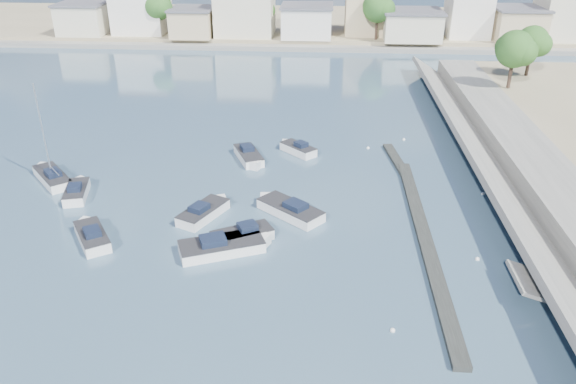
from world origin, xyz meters
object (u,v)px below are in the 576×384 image
(motorboat_c, at_px, (288,209))
(motorboat_e, at_px, (77,191))
(motorboat_b, at_px, (205,212))
(motorboat_f, at_px, (297,149))
(motorboat_d, at_px, (239,237))
(sailboat, at_px, (51,176))
(motorboat_a, at_px, (91,236))
(motorboat_h, at_px, (226,246))
(motorboat_g, at_px, (249,157))

(motorboat_c, bearing_deg, motorboat_e, 173.70)
(motorboat_b, xyz_separation_m, motorboat_e, (-11.34, 2.76, 0.00))
(motorboat_e, relative_size, motorboat_f, 1.22)
(motorboat_d, height_order, sailboat, sailboat)
(motorboat_a, distance_m, motorboat_e, 7.90)
(motorboat_c, xyz_separation_m, sailboat, (-21.09, 4.59, 0.04))
(motorboat_e, bearing_deg, motorboat_d, -23.47)
(motorboat_e, height_order, motorboat_h, same)
(motorboat_a, xyz_separation_m, motorboat_g, (9.45, 15.10, 0.00))
(motorboat_h, bearing_deg, motorboat_g, 91.60)
(motorboat_d, height_order, motorboat_f, same)
(motorboat_d, relative_size, motorboat_h, 0.73)
(motorboat_c, bearing_deg, motorboat_f, 89.78)
(motorboat_b, bearing_deg, motorboat_f, 64.26)
(motorboat_a, bearing_deg, motorboat_h, -4.44)
(motorboat_a, bearing_deg, motorboat_c, 19.65)
(motorboat_c, relative_size, motorboat_f, 1.45)
(motorboat_b, height_order, motorboat_e, same)
(motorboat_e, relative_size, motorboat_h, 0.72)
(motorboat_f, bearing_deg, motorboat_b, -115.74)
(motorboat_b, bearing_deg, motorboat_h, -63.36)
(motorboat_c, height_order, motorboat_e, same)
(motorboat_h, xyz_separation_m, sailboat, (-17.19, 10.28, 0.04))
(motorboat_e, xyz_separation_m, motorboat_f, (17.73, 10.51, -0.00))
(sailboat, bearing_deg, motorboat_f, 20.43)
(motorboat_a, bearing_deg, motorboat_e, 119.53)
(motorboat_g, distance_m, sailboat, 17.66)
(motorboat_c, height_order, motorboat_g, same)
(motorboat_g, bearing_deg, motorboat_b, -100.35)
(motorboat_a, height_order, motorboat_d, same)
(motorboat_e, xyz_separation_m, sailboat, (-3.41, 2.64, 0.04))
(motorboat_d, distance_m, motorboat_h, 1.52)
(motorboat_c, height_order, motorboat_d, same)
(motorboat_f, height_order, motorboat_g, same)
(sailboat, bearing_deg, motorboat_g, 18.45)
(motorboat_f, bearing_deg, motorboat_h, -102.27)
(motorboat_d, height_order, motorboat_g, same)
(motorboat_b, relative_size, motorboat_e, 1.08)
(motorboat_e, height_order, sailboat, sailboat)
(sailboat, bearing_deg, motorboat_e, -37.72)
(motorboat_b, relative_size, motorboat_f, 1.31)
(motorboat_g, distance_m, motorboat_h, 15.87)
(motorboat_a, height_order, motorboat_c, same)
(motorboat_e, relative_size, sailboat, 0.52)
(motorboat_d, bearing_deg, motorboat_h, -117.30)
(motorboat_c, height_order, motorboat_f, same)
(motorboat_b, distance_m, motorboat_d, 4.73)
(motorboat_a, height_order, motorboat_h, same)
(motorboat_b, xyz_separation_m, motorboat_c, (6.35, 0.81, 0.00))
(motorboat_b, distance_m, motorboat_e, 11.67)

